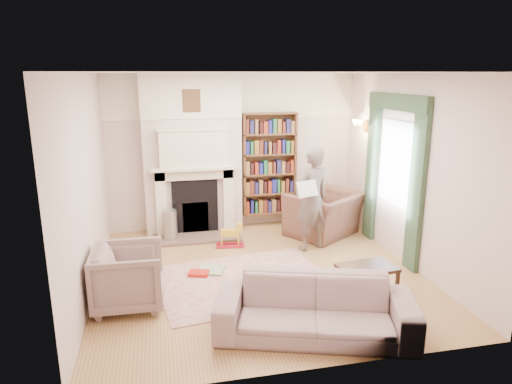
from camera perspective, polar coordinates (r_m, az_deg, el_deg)
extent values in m
plane|color=olive|center=(6.66, 0.46, -10.15)|extent=(4.50, 4.50, 0.00)
plane|color=white|center=(6.05, 0.51, 14.70)|extent=(4.50, 4.50, 0.00)
plane|color=beige|center=(8.38, -2.89, 5.01)|extent=(4.50, 0.00, 4.50)
plane|color=beige|center=(4.13, 7.35, -5.15)|extent=(4.50, 0.00, 4.50)
plane|color=beige|center=(6.14, -20.48, 0.58)|extent=(0.00, 4.50, 4.50)
plane|color=beige|center=(7.04, 18.67, 2.44)|extent=(0.00, 4.50, 4.50)
cube|color=beige|center=(8.12, -7.93, 4.59)|extent=(1.70, 0.35, 2.80)
cube|color=silver|center=(7.87, -7.73, 2.95)|extent=(1.47, 0.24, 0.05)
cube|color=black|center=(8.13, -7.61, -1.90)|extent=(0.80, 0.06, 0.96)
cube|color=silver|center=(7.83, -7.82, 5.38)|extent=(1.15, 0.18, 0.62)
cube|color=brown|center=(8.42, 1.65, 3.52)|extent=(1.00, 0.24, 1.85)
cube|color=silver|center=(7.36, 17.04, 3.46)|extent=(0.02, 0.90, 1.30)
cube|color=#2B4029|center=(6.81, 19.44, 0.25)|extent=(0.07, 0.32, 2.40)
cube|color=#2B4029|center=(8.00, 14.28, 2.67)|extent=(0.07, 0.32, 2.40)
cube|color=#2B4029|center=(7.23, 17.27, 10.70)|extent=(0.09, 1.70, 0.24)
cube|color=beige|center=(6.43, -1.54, -11.07)|extent=(2.53, 2.08, 0.01)
imported|color=#502C2A|center=(8.16, 8.52, -2.73)|extent=(1.56, 1.52, 0.77)
imported|color=gray|center=(5.87, -15.64, -10.17)|extent=(0.86, 0.84, 0.77)
imported|color=#B09E91|center=(5.16, 7.37, -14.17)|extent=(2.30, 1.44, 0.63)
imported|color=#5C4F49|center=(7.34, 6.99, -0.86)|extent=(0.72, 0.59, 1.70)
cube|color=silver|center=(7.05, 6.42, 0.41)|extent=(0.38, 0.22, 0.24)
cylinder|color=#A1A2A8|center=(7.92, -10.67, -4.19)|extent=(0.29, 0.29, 0.55)
cube|color=#ECDA53|center=(6.75, -5.55, -9.65)|extent=(0.45, 0.45, 0.03)
cube|color=#B31D14|center=(6.63, -7.17, -10.05)|extent=(0.33, 0.27, 0.05)
cube|color=red|center=(6.47, 4.14, -10.78)|extent=(0.26, 0.21, 0.02)
cube|color=red|center=(6.12, 4.12, -12.32)|extent=(0.29, 0.25, 0.02)
cube|color=red|center=(6.11, 3.07, -12.35)|extent=(0.30, 0.29, 0.02)
cube|color=red|center=(6.52, 3.65, -10.56)|extent=(0.25, 0.20, 0.02)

